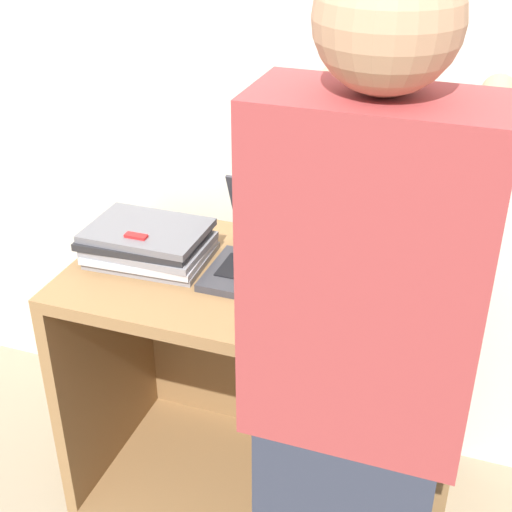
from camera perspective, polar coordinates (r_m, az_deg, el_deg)
The scene contains 7 objects.
wall_back at distance 2.04m, azimuth 4.63°, elevation 13.75°, with size 8.00×0.05×2.40m.
cart at distance 2.14m, azimuth 1.41°, elevation -10.03°, with size 1.06×0.58×0.78m.
laptop_open at distance 1.88m, azimuth 1.41°, elevation 0.04°, with size 0.31×0.32×0.23m.
laptop_stack_left at distance 1.96m, azimuth -8.59°, elevation 1.00°, with size 0.34×0.25×0.10m.
laptop_stack_right at distance 1.77m, azimuth 11.52°, elevation -2.57°, with size 0.33×0.25×0.10m.
person at distance 1.39m, azimuth 7.91°, elevation -11.88°, with size 0.40×0.53×1.66m.
inventory_tag at distance 1.89m, azimuth -9.58°, elevation 1.59°, with size 0.06×0.02×0.01m.
Camera 1 is at (0.50, -1.22, 1.75)m, focal length 50.00 mm.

